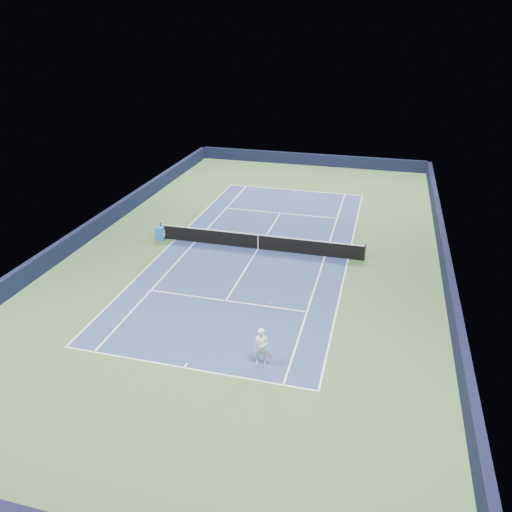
# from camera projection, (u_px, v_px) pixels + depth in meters

# --- Properties ---
(ground) EXTENTS (40.00, 40.00, 0.00)m
(ground) POSITION_uv_depth(u_px,v_px,m) (258.00, 249.00, 30.60)
(ground) COLOR #35572F
(ground) RESTS_ON ground
(wall_far) EXTENTS (22.00, 0.35, 1.10)m
(wall_far) POSITION_uv_depth(u_px,v_px,m) (310.00, 159.00, 47.63)
(wall_far) COLOR black
(wall_far) RESTS_ON ground
(wall_right) EXTENTS (0.35, 40.00, 1.10)m
(wall_right) POSITION_uv_depth(u_px,v_px,m) (445.00, 261.00, 27.87)
(wall_right) COLOR black
(wall_right) RESTS_ON ground
(wall_left) EXTENTS (0.35, 40.00, 1.10)m
(wall_left) POSITION_uv_depth(u_px,v_px,m) (99.00, 224.00, 32.86)
(wall_left) COLOR #111533
(wall_left) RESTS_ON ground
(court_surface) EXTENTS (10.97, 23.77, 0.01)m
(court_surface) POSITION_uv_depth(u_px,v_px,m) (258.00, 249.00, 30.60)
(court_surface) COLOR navy
(court_surface) RESTS_ON ground
(baseline_far) EXTENTS (10.97, 0.08, 0.00)m
(baseline_far) POSITION_uv_depth(u_px,v_px,m) (294.00, 190.00, 40.95)
(baseline_far) COLOR white
(baseline_far) RESTS_ON ground
(baseline_near) EXTENTS (10.97, 0.08, 0.00)m
(baseline_near) POSITION_uv_depth(u_px,v_px,m) (184.00, 368.00, 20.25)
(baseline_near) COLOR white
(baseline_near) RESTS_ON ground
(sideline_doubles_right) EXTENTS (0.08, 23.77, 0.00)m
(sideline_doubles_right) POSITION_uv_depth(u_px,v_px,m) (348.00, 259.00, 29.33)
(sideline_doubles_right) COLOR white
(sideline_doubles_right) RESTS_ON ground
(sideline_doubles_left) EXTENTS (0.08, 23.77, 0.00)m
(sideline_doubles_left) POSITION_uv_depth(u_px,v_px,m) (175.00, 240.00, 31.86)
(sideline_doubles_left) COLOR white
(sideline_doubles_left) RESTS_ON ground
(sideline_singles_right) EXTENTS (0.08, 23.77, 0.00)m
(sideline_singles_right) POSITION_uv_depth(u_px,v_px,m) (325.00, 256.00, 29.65)
(sideline_singles_right) COLOR white
(sideline_singles_right) RESTS_ON ground
(sideline_singles_left) EXTENTS (0.08, 23.77, 0.00)m
(sideline_singles_left) POSITION_uv_depth(u_px,v_px,m) (195.00, 242.00, 31.55)
(sideline_singles_left) COLOR white
(sideline_singles_left) RESTS_ON ground
(service_line_far) EXTENTS (8.23, 0.08, 0.00)m
(service_line_far) POSITION_uv_depth(u_px,v_px,m) (280.00, 213.00, 36.17)
(service_line_far) COLOR white
(service_line_far) RESTS_ON ground
(service_line_near) EXTENTS (8.23, 0.08, 0.00)m
(service_line_near) POSITION_uv_depth(u_px,v_px,m) (226.00, 301.00, 25.02)
(service_line_near) COLOR white
(service_line_near) RESTS_ON ground
(center_service_line) EXTENTS (0.08, 12.80, 0.00)m
(center_service_line) POSITION_uv_depth(u_px,v_px,m) (258.00, 249.00, 30.60)
(center_service_line) COLOR white
(center_service_line) RESTS_ON ground
(center_mark_far) EXTENTS (0.08, 0.30, 0.00)m
(center_mark_far) POSITION_uv_depth(u_px,v_px,m) (294.00, 191.00, 40.82)
(center_mark_far) COLOR white
(center_mark_far) RESTS_ON ground
(center_mark_near) EXTENTS (0.08, 0.30, 0.00)m
(center_mark_near) POSITION_uv_depth(u_px,v_px,m) (186.00, 365.00, 20.38)
(center_mark_near) COLOR white
(center_mark_near) RESTS_ON ground
(tennis_net) EXTENTS (12.90, 0.10, 1.07)m
(tennis_net) POSITION_uv_depth(u_px,v_px,m) (258.00, 241.00, 30.38)
(tennis_net) COLOR black
(tennis_net) RESTS_ON ground
(sponsor_cube) EXTENTS (0.62, 0.55, 0.88)m
(sponsor_cube) POSITION_uv_depth(u_px,v_px,m) (160.00, 233.00, 31.72)
(sponsor_cube) COLOR blue
(sponsor_cube) RESTS_ON ground
(tennis_player) EXTENTS (0.80, 1.30, 2.33)m
(tennis_player) POSITION_uv_depth(u_px,v_px,m) (261.00, 347.00, 20.19)
(tennis_player) COLOR white
(tennis_player) RESTS_ON ground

